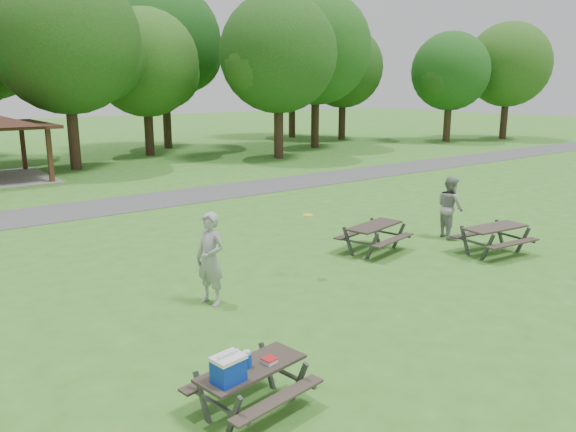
# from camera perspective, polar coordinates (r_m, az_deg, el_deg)

# --- Properties ---
(ground) EXTENTS (160.00, 160.00, 0.00)m
(ground) POSITION_cam_1_polar(r_m,az_deg,el_deg) (11.45, 8.35, -10.69)
(ground) COLOR #327120
(ground) RESTS_ON ground
(asphalt_path) EXTENTS (120.00, 3.20, 0.02)m
(asphalt_path) POSITION_cam_1_polar(r_m,az_deg,el_deg) (23.02, -17.36, 1.01)
(asphalt_path) COLOR #464648
(asphalt_path) RESTS_ON ground
(tree_row_e) EXTENTS (8.40, 8.00, 11.02)m
(tree_row_e) POSITION_cam_1_polar(r_m,az_deg,el_deg) (33.76, -21.50, 15.95)
(tree_row_e) COLOR #301E15
(tree_row_e) RESTS_ON ground
(tree_row_f) EXTENTS (7.35, 7.00, 9.55)m
(tree_row_f) POSITION_cam_1_polar(r_m,az_deg,el_deg) (39.07, -14.18, 14.55)
(tree_row_f) COLOR black
(tree_row_f) RESTS_ON ground
(tree_row_g) EXTENTS (7.77, 7.40, 10.25)m
(tree_row_g) POSITION_cam_1_polar(r_m,az_deg,el_deg) (36.47, -0.89, 15.83)
(tree_row_g) COLOR black
(tree_row_g) RESTS_ON ground
(tree_row_h) EXTENTS (8.61, 8.20, 11.37)m
(tree_row_h) POSITION_cam_1_polar(r_m,az_deg,el_deg) (42.97, 2.92, 16.33)
(tree_row_h) COLOR black
(tree_row_h) RESTS_ON ground
(tree_row_i) EXTENTS (7.14, 6.80, 9.52)m
(tree_row_i) POSITION_cam_1_polar(r_m,az_deg,el_deg) (49.51, 5.67, 14.56)
(tree_row_i) COLOR black
(tree_row_i) RESTS_ON ground
(tree_row_j) EXTENTS (6.72, 6.40, 8.96)m
(tree_row_j) POSITION_cam_1_polar(r_m,az_deg,el_deg) (49.61, 16.20, 13.72)
(tree_row_j) COLOR #302215
(tree_row_j) RESTS_ON ground
(tree_deep_c) EXTENTS (8.82, 8.40, 11.90)m
(tree_deep_c) POSITION_cam_1_polar(r_m,az_deg,el_deg) (43.58, -12.43, 16.56)
(tree_deep_c) COLOR black
(tree_deep_c) RESTS_ON ground
(tree_deep_d) EXTENTS (8.40, 8.00, 11.27)m
(tree_deep_d) POSITION_cam_1_polar(r_m,az_deg,el_deg) (51.69, 0.49, 15.80)
(tree_deep_d) COLOR #312015
(tree_deep_d) RESTS_ON ground
(tree_flank_right) EXTENTS (7.56, 7.20, 9.97)m
(tree_flank_right) POSITION_cam_1_polar(r_m,az_deg,el_deg) (53.74, 21.51, 13.89)
(tree_flank_right) COLOR black
(tree_flank_right) RESTS_ON ground
(picnic_table_near) EXTENTS (1.81, 1.54, 1.14)m
(picnic_table_near) POSITION_cam_1_polar(r_m,az_deg,el_deg) (8.19, -4.44, -15.67)
(picnic_table_near) COLOR #2A241E
(picnic_table_near) RESTS_ON ground
(picnic_table_middle) EXTENTS (2.13, 1.85, 0.81)m
(picnic_table_middle) POSITION_cam_1_polar(r_m,az_deg,el_deg) (15.98, 8.75, -1.54)
(picnic_table_middle) COLOR #2D2520
(picnic_table_middle) RESTS_ON ground
(picnic_table_far) EXTENTS (2.05, 1.72, 0.82)m
(picnic_table_far) POSITION_cam_1_polar(r_m,az_deg,el_deg) (16.62, 20.26, -1.62)
(picnic_table_far) COLOR #322924
(picnic_table_far) RESTS_ON ground
(frisbee_in_flight) EXTENTS (0.26, 0.26, 0.02)m
(frisbee_in_flight) POSITION_cam_1_polar(r_m,az_deg,el_deg) (13.50, 2.04, 0.09)
(frisbee_in_flight) COLOR yellow
(frisbee_in_flight) RESTS_ON ground
(frisbee_thrower) EXTENTS (0.67, 0.84, 2.01)m
(frisbee_thrower) POSITION_cam_1_polar(r_m,az_deg,el_deg) (12.06, -7.90, -4.33)
(frisbee_thrower) COLOR #99999C
(frisbee_thrower) RESTS_ON ground
(frisbee_catcher) EXTENTS (1.03, 1.14, 1.91)m
(frisbee_catcher) POSITION_cam_1_polar(r_m,az_deg,el_deg) (17.93, 16.14, 0.87)
(frisbee_catcher) COLOR gray
(frisbee_catcher) RESTS_ON ground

